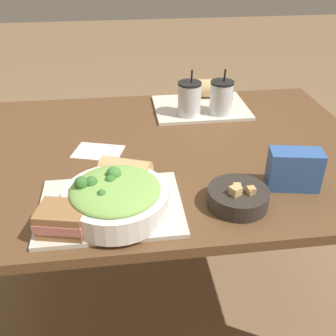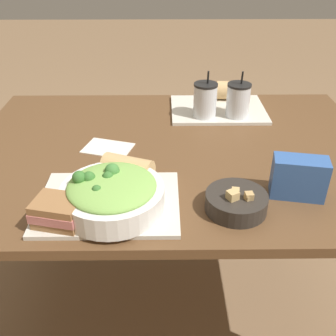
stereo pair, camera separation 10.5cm
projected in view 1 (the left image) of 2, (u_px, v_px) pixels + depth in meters
The scene contains 13 objects.
ground_plane at pixel (165, 298), 1.70m from camera, with size 12.00×12.00×0.00m, color #846647.
dining_table at pixel (164, 171), 1.36m from camera, with size 1.38×0.97×0.74m.
tray_near at pixel (111, 207), 1.03m from camera, with size 0.37×0.28×0.01m.
tray_far at pixel (201, 107), 1.59m from camera, with size 0.37×0.28×0.01m.
salad_bowl at pixel (115, 197), 0.98m from camera, with size 0.27×0.27×0.11m.
soup_bowl at pixel (238, 197), 1.03m from camera, with size 0.16×0.16×0.07m.
sandwich_near at pixel (63, 219), 0.92m from camera, with size 0.13×0.12×0.06m.
baguette_near at pixel (126, 172), 1.09m from camera, with size 0.16×0.12×0.08m.
baguette_far at pixel (212, 88), 1.66m from camera, with size 0.12×0.08×0.08m.
drink_cup_dark at pixel (189, 100), 1.48m from camera, with size 0.09×0.09×0.18m.
drink_cup_red at pixel (221, 98), 1.50m from camera, with size 0.09×0.09×0.17m.
chip_bag at pixel (294, 170), 1.09m from camera, with size 0.15×0.09×0.11m.
napkin_folded at pixel (98, 152), 1.29m from camera, with size 0.18×0.15×0.00m.
Camera 1 is at (-0.14, -1.14, 1.37)m, focal length 42.00 mm.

